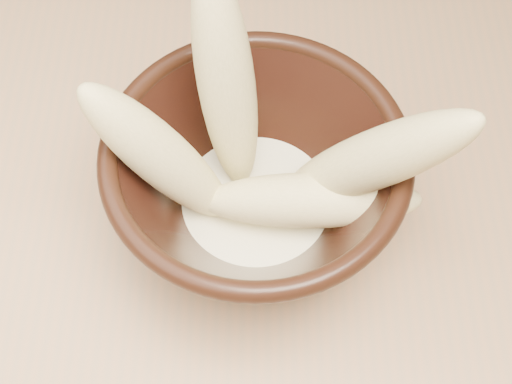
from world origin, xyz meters
TOP-DOWN VIEW (x-y plane):
  - table at (0.00, 0.00)m, footprint 1.20×0.80m
  - bowl at (-0.04, 0.04)m, footprint 0.23×0.23m
  - milk_puddle at (-0.04, 0.04)m, footprint 0.13×0.13m
  - banana_upright at (-0.06, 0.08)m, footprint 0.07×0.10m
  - banana_left at (-0.11, 0.04)m, footprint 0.13×0.07m
  - banana_right at (0.04, 0.03)m, footprint 0.16×0.09m
  - banana_across at (-0.00, 0.02)m, footprint 0.18×0.05m

SIDE VIEW (x-z plane):
  - table at x=0.00m, z-range 0.30..1.05m
  - milk_puddle at x=-0.04m, z-range 0.78..0.80m
  - bowl at x=-0.04m, z-range 0.76..0.89m
  - banana_across at x=0.00m, z-range 0.80..0.86m
  - banana_left at x=-0.11m, z-range 0.79..0.95m
  - banana_right at x=0.04m, z-range 0.78..0.97m
  - banana_upright at x=-0.06m, z-range 0.79..0.99m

